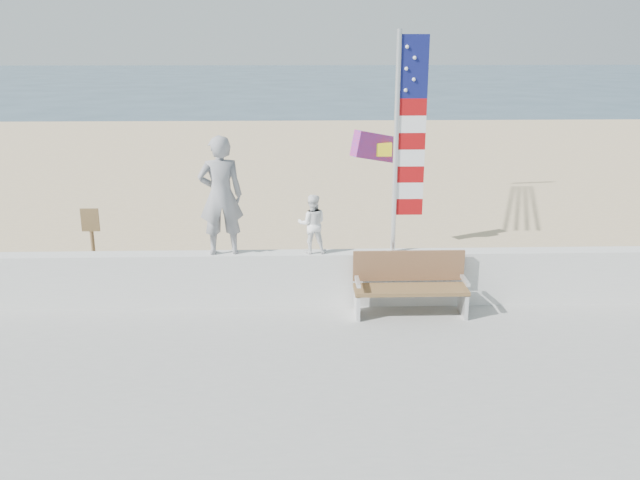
{
  "coord_description": "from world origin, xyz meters",
  "views": [
    {
      "loc": [
        -0.13,
        -8.55,
        4.45
      ],
      "look_at": [
        0.2,
        1.8,
        1.35
      ],
      "focal_mm": 38.0,
      "sensor_mm": 36.0,
      "label": 1
    }
  ],
  "objects_px": {
    "adult": "(221,196)",
    "bench": "(410,283)",
    "child": "(312,224)",
    "flag": "(404,135)"
  },
  "relations": [
    {
      "from": "flag",
      "to": "child",
      "type": "bearing_deg",
      "value": 179.99
    },
    {
      "from": "child",
      "to": "bench",
      "type": "bearing_deg",
      "value": 163.54
    },
    {
      "from": "adult",
      "to": "bench",
      "type": "xyz_separation_m",
      "value": [
        3.0,
        -0.45,
        -1.35
      ]
    },
    {
      "from": "child",
      "to": "bench",
      "type": "xyz_separation_m",
      "value": [
        1.55,
        -0.45,
        -0.88
      ]
    },
    {
      "from": "adult",
      "to": "child",
      "type": "xyz_separation_m",
      "value": [
        1.45,
        0.0,
        -0.48
      ]
    },
    {
      "from": "bench",
      "to": "flag",
      "type": "bearing_deg",
      "value": 102.68
    },
    {
      "from": "adult",
      "to": "bench",
      "type": "bearing_deg",
      "value": 162.96
    },
    {
      "from": "flag",
      "to": "bench",
      "type": "bearing_deg",
      "value": -77.32
    },
    {
      "from": "flag",
      "to": "adult",
      "type": "bearing_deg",
      "value": 179.99
    },
    {
      "from": "adult",
      "to": "child",
      "type": "bearing_deg",
      "value": 171.57
    }
  ]
}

